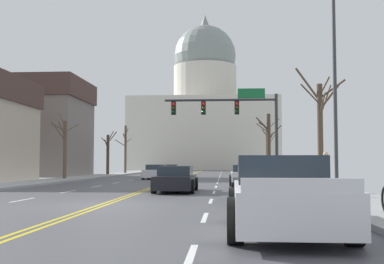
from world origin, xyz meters
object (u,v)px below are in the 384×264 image
object	(u,v)px
pedestrian_01	(326,170)
street_lamp_right	(328,59)
sedan_oncoming_01	(170,171)
sedan_near_00	(245,176)
sedan_oncoming_00	(156,172)
sedan_near_02	(262,186)
signal_gantry	(235,114)
pedestrian_00	(304,170)
pickup_truck_near_03	(283,197)
sedan_near_01	(176,180)

from	to	relation	value
pedestrian_01	street_lamp_right	bearing A→B (deg)	-97.85
sedan_oncoming_01	pedestrian_01	size ratio (longest dim) A/B	2.60
street_lamp_right	pedestrian_01	world-z (taller)	street_lamp_right
sedan_near_00	sedan_oncoming_00	size ratio (longest dim) A/B	0.92
street_lamp_right	sedan_near_02	bearing A→B (deg)	-156.89
sedan_near_00	pedestrian_01	bearing A→B (deg)	-70.90
sedan_near_00	sedan_oncoming_01	bearing A→B (deg)	107.91
signal_gantry	pedestrian_00	distance (m)	9.97
signal_gantry	sedan_near_02	bearing A→B (deg)	-87.86
signal_gantry	sedan_oncoming_01	world-z (taller)	signal_gantry
pickup_truck_near_03	pedestrian_01	xyz separation A→B (m)	(3.08, 10.71, 0.40)
signal_gantry	pickup_truck_near_03	xyz separation A→B (m)	(0.47, -23.57, -4.08)
pickup_truck_near_03	pedestrian_00	size ratio (longest dim) A/B	3.28
sedan_near_02	pedestrian_00	xyz separation A→B (m)	(2.74, 7.63, 0.47)
signal_gantry	street_lamp_right	distance (m)	15.47
sedan_near_01	pedestrian_00	bearing A→B (deg)	17.30
sedan_oncoming_00	sedan_near_02	bearing A→B (deg)	-73.03
pickup_truck_near_03	sedan_near_02	bearing A→B (deg)	88.91
signal_gantry	pedestrian_00	world-z (taller)	signal_gantry
street_lamp_right	sedan_near_00	distance (m)	12.30
sedan_oncoming_00	sedan_oncoming_01	bearing A→B (deg)	90.24
sedan_near_02	sedan_oncoming_01	size ratio (longest dim) A/B	0.96
sedan_near_00	pedestrian_01	world-z (taller)	pedestrian_01
pickup_truck_near_03	pedestrian_00	world-z (taller)	pedestrian_00
sedan_near_00	pedestrian_01	size ratio (longest dim) A/B	2.48
signal_gantry	pedestrian_01	world-z (taller)	signal_gantry
sedan_near_00	pedestrian_00	bearing A→B (deg)	-57.89
street_lamp_right	pedestrian_01	xyz separation A→B (m)	(0.31, 2.26, -4.26)
street_lamp_right	pickup_truck_near_03	bearing A→B (deg)	-108.15
sedan_near_01	pickup_truck_near_03	world-z (taller)	pickup_truck_near_03
street_lamp_right	pedestrian_00	xyz separation A→B (m)	(0.11, 6.51, -4.32)
street_lamp_right	sedan_near_02	distance (m)	5.58
sedan_near_02	pedestrian_01	world-z (taller)	pedestrian_01
street_lamp_right	sedan_oncoming_00	world-z (taller)	street_lamp_right
pedestrian_01	sedan_near_00	bearing A→B (deg)	109.10
sedan_near_01	pedestrian_00	distance (m)	6.71
signal_gantry	pedestrian_01	xyz separation A→B (m)	(3.55, -12.86, -3.68)
pickup_truck_near_03	street_lamp_right	bearing A→B (deg)	71.85
signal_gantry	sedan_oncoming_01	distance (m)	19.68
sedan_near_02	signal_gantry	bearing A→B (deg)	92.14
signal_gantry	pedestrian_01	bearing A→B (deg)	-74.57
pickup_truck_near_03	pedestrian_01	distance (m)	11.15
pickup_truck_near_03	sedan_oncoming_01	size ratio (longest dim) A/B	1.18
pedestrian_00	sedan_near_02	bearing A→B (deg)	-109.74
street_lamp_right	pedestrian_00	size ratio (longest dim) A/B	5.58
sedan_near_02	sedan_near_00	bearing A→B (deg)	90.41
pedestrian_00	pedestrian_01	bearing A→B (deg)	-87.25
sedan_near_00	sedan_near_01	size ratio (longest dim) A/B	0.93
sedan_near_00	sedan_oncoming_01	size ratio (longest dim) A/B	0.96
street_lamp_right	sedan_oncoming_01	bearing A→B (deg)	106.59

